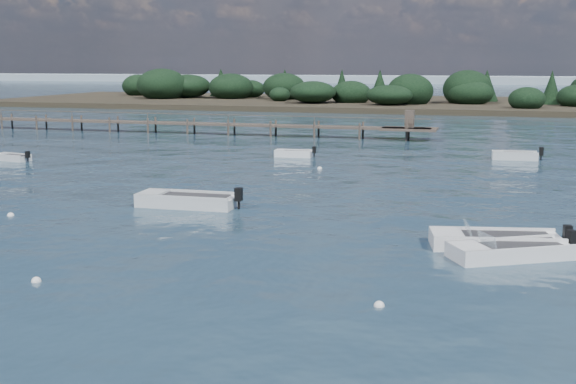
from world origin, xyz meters
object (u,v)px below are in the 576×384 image
(dinghy_mid_white_b, at_px, (511,254))
(jetty, at_px, (152,123))
(dinghy_mid_grey, at_px, (187,203))
(tender_far_grey, at_px, (13,159))
(dinghy_mid_white_a, at_px, (495,243))
(tender_far_grey_b, at_px, (515,157))
(tender_far_white, at_px, (294,155))

(dinghy_mid_white_b, distance_m, jetty, 52.04)
(dinghy_mid_grey, xyz_separation_m, tender_far_grey, (-18.92, 11.94, -0.04))
(dinghy_mid_white_a, relative_size, tender_far_grey_b, 1.48)
(dinghy_mid_grey, bearing_deg, tender_far_grey, 147.75)
(dinghy_mid_white_a, xyz_separation_m, dinghy_mid_white_b, (0.56, -1.42, -0.00))
(dinghy_mid_white_b, height_order, tender_far_grey, dinghy_mid_white_b)
(tender_far_white, distance_m, tender_far_grey_b, 16.14)
(dinghy_mid_white_b, height_order, jetty, jetty)
(dinghy_mid_grey, bearing_deg, dinghy_mid_white_a, -15.59)
(dinghy_mid_white_b, distance_m, tender_far_grey, 38.24)
(tender_far_white, relative_size, jetty, 0.05)
(dinghy_mid_white_b, bearing_deg, tender_far_white, 121.22)
(dinghy_mid_grey, bearing_deg, jetty, 119.17)
(tender_far_white, relative_size, tender_far_grey, 1.00)
(tender_far_grey, bearing_deg, tender_far_grey_b, 16.96)
(tender_far_white, height_order, dinghy_mid_white_b, dinghy_mid_white_b)
(dinghy_mid_white_a, relative_size, dinghy_mid_grey, 1.02)
(dinghy_mid_white_a, relative_size, dinghy_mid_white_b, 1.14)
(jetty, bearing_deg, tender_far_grey_b, -18.09)
(tender_far_grey_b, height_order, jetty, jetty)
(tender_far_grey, bearing_deg, tender_far_white, 21.93)
(tender_far_grey_b, bearing_deg, jetty, 161.91)
(dinghy_mid_grey, bearing_deg, tender_far_grey_b, 54.93)
(dinghy_mid_white_b, bearing_deg, dinghy_mid_white_a, 111.39)
(tender_far_white, bearing_deg, tender_far_grey, -158.07)
(tender_far_grey_b, bearing_deg, dinghy_mid_white_b, -91.41)
(dinghy_mid_white_b, bearing_deg, jetty, 130.84)
(jetty, bearing_deg, dinghy_mid_white_b, -49.16)
(dinghy_mid_white_b, xyz_separation_m, jetty, (-34.03, 39.36, 0.83))
(dinghy_mid_white_a, relative_size, jetty, 0.08)
(dinghy_mid_grey, distance_m, tender_far_grey, 22.37)
(dinghy_mid_grey, relative_size, tender_far_grey, 1.69)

